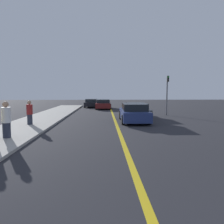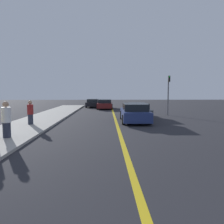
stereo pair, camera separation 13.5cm
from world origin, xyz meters
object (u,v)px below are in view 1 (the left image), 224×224
Objects in this scene: car_parked_left_lot at (92,103)px; pedestrian_mid_group at (6,120)px; car_ahead_center at (136,110)px; pedestrian_far_standing at (30,113)px; traffic_light at (167,91)px; car_far_distant at (103,104)px; car_near_right_lane at (134,113)px.

car_parked_left_lot is 21.58m from pedestrian_mid_group.
pedestrian_far_standing is (-7.72, -5.05, 0.28)m from car_ahead_center.
traffic_light is at bearing 29.41° from pedestrian_far_standing.
car_ahead_center is 11.79m from pedestrian_mid_group.
pedestrian_mid_group reaches higher than car_far_distant.
traffic_light reaches higher than pedestrian_mid_group.
pedestrian_mid_group reaches higher than pedestrian_far_standing.
traffic_light is (3.02, 1.00, 1.69)m from car_ahead_center.
car_ahead_center reaches higher than car_far_distant.
car_near_right_lane is 12.47m from car_far_distant.
car_near_right_lane reaches higher than car_far_distant.
pedestrian_far_standing is 12.41m from traffic_light.
traffic_light is (10.42, 10.17, 1.34)m from pedestrian_mid_group.
pedestrian_far_standing reaches higher than car_parked_left_lot.
car_near_right_lane is at bearing 14.98° from pedestrian_far_standing.
pedestrian_mid_group is at bearing -135.68° from traffic_light.
car_ahead_center is 1.09× the size of car_parked_left_lot.
car_parked_left_lot is (-1.70, 3.15, -0.03)m from car_far_distant.
pedestrian_far_standing is at bearing 94.48° from pedestrian_mid_group.
car_near_right_lane is 7.31m from pedestrian_far_standing.
car_far_distant is at bearing -58.59° from car_parked_left_lot.
traffic_light reaches higher than car_near_right_lane.
car_near_right_lane is 1.30× the size of traffic_light.
traffic_light is at bearing 44.32° from pedestrian_mid_group.
car_ahead_center is 1.23× the size of traffic_light.
pedestrian_far_standing is (-0.32, 4.12, -0.06)m from pedestrian_mid_group.
car_parked_left_lot is (-4.04, 15.40, -0.09)m from car_near_right_lane.
pedestrian_mid_group is (-6.73, -6.01, 0.28)m from car_near_right_lane.
car_parked_left_lot is (-4.70, 12.24, -0.03)m from car_ahead_center.
car_parked_left_lot is 1.13× the size of traffic_light.
car_far_distant is 2.71× the size of pedestrian_mid_group.
car_parked_left_lot is 17.56m from pedestrian_far_standing.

